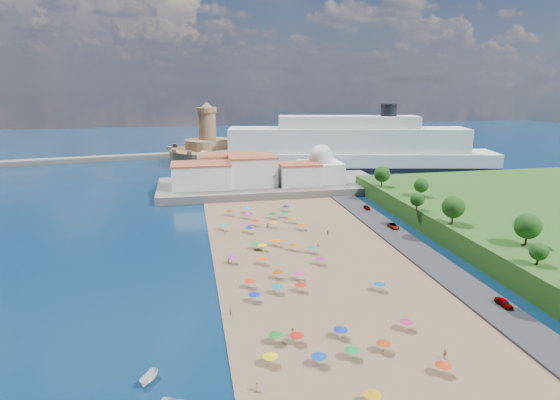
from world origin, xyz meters
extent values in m
plane|color=#071938|center=(0.00, 0.00, 0.00)|extent=(700.00, 700.00, 0.00)
cube|color=#59544C|center=(10.00, 73.00, 1.50)|extent=(90.00, 36.00, 3.00)
cube|color=#59544C|center=(-12.00, 108.00, 1.20)|extent=(18.00, 70.00, 2.40)
cube|color=#59544C|center=(-110.00, 153.00, 1.30)|extent=(199.03, 34.77, 2.60)
cube|color=silver|center=(-18.00, 69.00, 7.50)|extent=(22.00, 14.00, 9.00)
cube|color=silver|center=(2.00, 71.00, 8.50)|extent=(18.00, 16.00, 11.00)
cube|color=silver|center=(20.00, 67.00, 7.00)|extent=(16.00, 12.00, 8.00)
cube|color=silver|center=(-6.00, 83.00, 8.00)|extent=(24.00, 14.00, 10.00)
cube|color=silver|center=(30.00, 71.00, 7.00)|extent=(16.00, 16.00, 8.00)
sphere|color=silver|center=(30.00, 71.00, 13.00)|extent=(10.00, 10.00, 10.00)
cylinder|color=silver|center=(30.00, 71.00, 16.80)|extent=(1.20, 1.20, 1.60)
cylinder|color=#A37B51|center=(-12.00, 138.00, 4.00)|extent=(40.00, 40.00, 8.00)
cylinder|color=#A37B51|center=(-12.00, 138.00, 10.50)|extent=(24.00, 24.00, 5.00)
cylinder|color=#A37B51|center=(-12.00, 138.00, 20.00)|extent=(9.00, 9.00, 14.00)
cylinder|color=#A37B51|center=(-12.00, 138.00, 28.20)|extent=(10.40, 10.40, 2.40)
cone|color=#A37B51|center=(-12.00, 138.00, 30.90)|extent=(6.00, 6.00, 3.00)
cube|color=black|center=(54.92, 109.67, 1.18)|extent=(147.84, 51.04, 2.36)
cube|color=white|center=(54.92, 109.67, 4.36)|extent=(146.78, 50.44, 8.73)
cube|color=white|center=(54.92, 109.67, 14.55)|extent=(117.50, 40.73, 11.64)
cube|color=white|center=(54.92, 109.67, 23.28)|extent=(69.23, 27.09, 5.82)
cylinder|color=black|center=(73.91, 105.73, 29.10)|extent=(7.76, 7.76, 5.82)
cylinder|color=gray|center=(-11.14, -18.04, 1.25)|extent=(0.07, 0.07, 2.00)
cone|color=red|center=(-11.14, -18.04, 2.15)|extent=(2.50, 2.50, 0.60)
cylinder|color=gray|center=(-0.07, -16.06, 1.25)|extent=(0.07, 0.07, 2.00)
cone|color=#C02984|center=(-0.07, -16.06, 2.15)|extent=(2.50, 2.50, 0.60)
cylinder|color=gray|center=(-11.15, -24.61, 1.25)|extent=(0.07, 0.07, 2.00)
cone|color=#0E1FBC|center=(-11.15, -24.61, 2.15)|extent=(2.50, 2.50, 0.60)
cylinder|color=gray|center=(-6.36, -41.11, 1.25)|extent=(0.07, 0.07, 2.00)
cone|color=red|center=(-6.36, -41.11, 2.15)|extent=(2.50, 2.50, 0.60)
cylinder|color=gray|center=(-0.75, 6.18, 1.25)|extent=(0.07, 0.07, 2.00)
cone|color=#F6610A|center=(-0.75, 6.18, 2.15)|extent=(2.50, 2.50, 0.60)
cylinder|color=gray|center=(3.01, 1.92, 1.25)|extent=(0.07, 0.07, 2.00)
cone|color=#806E0B|center=(3.01, 1.92, 2.15)|extent=(2.50, 2.50, 0.60)
cylinder|color=gray|center=(7.36, -0.83, 1.25)|extent=(0.07, 0.07, 2.00)
cone|color=#0D767E|center=(7.36, -0.83, 2.15)|extent=(2.50, 2.50, 0.60)
cylinder|color=gray|center=(6.96, -46.30, 1.25)|extent=(0.07, 0.07, 2.00)
cone|color=#AB390D|center=(6.96, -46.30, 2.15)|extent=(2.50, 2.50, 0.60)
cylinder|color=gray|center=(-6.45, 18.53, 1.25)|extent=(0.07, 0.07, 2.00)
cone|color=#0D1DA9|center=(-6.45, 18.53, 2.15)|extent=(2.50, 2.50, 0.60)
cylinder|color=gray|center=(-4.44, -14.56, 1.25)|extent=(0.07, 0.07, 2.00)
cone|color=#84430C|center=(-4.44, -14.56, 2.15)|extent=(2.50, 2.50, 0.60)
cylinder|color=gray|center=(-5.25, 33.21, 1.25)|extent=(0.07, 0.07, 2.00)
cone|color=#C32995|center=(-5.25, 33.21, 2.15)|extent=(2.50, 2.50, 0.60)
cylinder|color=gray|center=(8.78, 39.10, 1.25)|extent=(0.07, 0.07, 2.00)
cone|color=#0B1691|center=(8.78, 39.10, 2.15)|extent=(2.50, 2.50, 0.60)
cylinder|color=gray|center=(9.08, 18.19, 1.25)|extent=(0.07, 0.07, 2.00)
cone|color=#D85009|center=(9.08, 18.19, 2.15)|extent=(2.50, 2.50, 0.60)
cylinder|color=gray|center=(6.92, 31.75, 1.25)|extent=(0.07, 0.07, 2.00)
cone|color=#167F38|center=(6.92, 31.75, 2.15)|extent=(2.50, 2.50, 0.60)
cylinder|color=gray|center=(13.24, -53.68, 1.25)|extent=(0.07, 0.07, 2.00)
cone|color=red|center=(13.24, -53.68, 2.15)|extent=(2.50, 2.50, 0.60)
cylinder|color=gray|center=(-3.68, 24.87, 1.25)|extent=(0.07, 0.07, 2.00)
cone|color=red|center=(-3.68, 24.87, 2.15)|extent=(2.50, 2.50, 0.60)
cylinder|color=gray|center=(7.81, 25.47, 1.25)|extent=(0.07, 0.07, 2.00)
cone|color=orange|center=(7.81, 25.47, 2.15)|extent=(2.50, 2.50, 0.60)
cylinder|color=gray|center=(13.70, -40.59, 1.25)|extent=(0.07, 0.07, 2.00)
cone|color=#A52352|center=(13.70, -40.59, 2.15)|extent=(2.50, 2.50, 0.60)
cylinder|color=gray|center=(1.22, -47.06, 1.25)|extent=(0.07, 0.07, 2.00)
cone|color=#178239|center=(1.22, -47.06, 2.15)|extent=(2.50, 2.50, 0.60)
cylinder|color=gray|center=(0.24, -57.96, 1.25)|extent=(0.07, 0.07, 2.00)
cone|color=#CE8F0B|center=(0.24, -57.96, 2.15)|extent=(2.50, 2.50, 0.60)
cylinder|color=gray|center=(7.16, -8.60, 1.25)|extent=(0.07, 0.07, 2.00)
cone|color=#992082|center=(7.16, -8.60, 2.15)|extent=(2.50, 2.50, 0.60)
cylinder|color=gray|center=(1.31, 22.31, 1.25)|extent=(0.07, 0.07, 2.00)
cone|color=#F6A80D|center=(1.31, 22.31, 2.15)|extent=(2.50, 2.50, 0.60)
cylinder|color=gray|center=(-13.54, -3.60, 1.25)|extent=(0.07, 0.07, 2.00)
cone|color=#A12297|center=(-13.54, -3.60, 2.15)|extent=(2.50, 2.50, 0.60)
cylinder|color=gray|center=(1.42, -40.84, 1.25)|extent=(0.07, 0.07, 2.00)
cone|color=#0C29A5|center=(1.42, -40.84, 2.15)|extent=(2.50, 2.50, 0.60)
cylinder|color=gray|center=(-10.43, 37.51, 1.25)|extent=(0.07, 0.07, 2.00)
cone|color=#8D330C|center=(-10.43, 37.51, 2.15)|extent=(2.50, 2.50, 0.60)
cylinder|color=gray|center=(-11.79, -46.30, 1.25)|extent=(0.07, 0.07, 2.00)
cone|color=#DABF0B|center=(-11.79, -46.30, 2.15)|extent=(2.50, 2.50, 0.60)
cylinder|color=gray|center=(-6.30, -5.77, 1.25)|extent=(0.07, 0.07, 2.00)
cone|color=#F8490B|center=(-6.30, -5.77, 2.15)|extent=(2.50, 2.50, 0.60)
cylinder|color=gray|center=(-9.84, -40.30, 1.25)|extent=(0.07, 0.07, 2.00)
cone|color=#157723|center=(-9.84, -40.30, 2.15)|extent=(2.50, 2.50, 0.60)
cylinder|color=gray|center=(-4.23, 39.46, 1.25)|extent=(0.07, 0.07, 2.00)
cone|color=teal|center=(-4.23, 39.46, 2.15)|extent=(2.50, 2.50, 0.60)
cylinder|color=gray|center=(-1.05, -22.02, 1.25)|extent=(0.07, 0.07, 2.00)
cone|color=#AB260D|center=(-1.05, -22.02, 2.15)|extent=(2.50, 2.50, 0.60)
cylinder|color=gray|center=(-4.91, 3.43, 1.25)|extent=(0.07, 0.07, 2.00)
cone|color=yellow|center=(-4.91, 3.43, 2.15)|extent=(2.50, 2.50, 0.60)
cylinder|color=gray|center=(-4.39, -47.81, 1.25)|extent=(0.07, 0.07, 2.00)
cone|color=#0B4198|center=(-4.39, -47.81, 2.15)|extent=(2.50, 2.50, 0.60)
cylinder|color=gray|center=(-13.40, 22.47, 1.25)|extent=(0.07, 0.07, 2.00)
cone|color=teal|center=(-13.40, 22.47, 2.15)|extent=(2.50, 2.50, 0.60)
cylinder|color=gray|center=(-6.00, -21.82, 1.25)|extent=(0.07, 0.07, 2.00)
cone|color=#106A98|center=(-6.00, -21.82, 2.15)|extent=(2.50, 2.50, 0.60)
cylinder|color=gray|center=(-6.50, 5.05, 1.25)|extent=(0.07, 0.07, 2.00)
cone|color=#178126|center=(-6.50, 5.05, 2.15)|extent=(2.50, 2.50, 0.60)
cylinder|color=gray|center=(2.90, 31.42, 1.25)|extent=(0.07, 0.07, 2.00)
cone|color=#126311|center=(2.90, 31.42, 2.15)|extent=(2.50, 2.50, 0.60)
cylinder|color=gray|center=(15.32, -24.84, 1.25)|extent=(0.07, 0.07, 2.00)
cone|color=#0F598B|center=(15.32, -24.84, 2.15)|extent=(2.50, 2.50, 0.60)
imported|color=tan|center=(-6.50, -38.63, 1.09)|extent=(1.03, 1.63, 1.68)
imported|color=tan|center=(-13.56, 17.53, 1.07)|extent=(1.20, 0.92, 1.64)
imported|color=tan|center=(-14.28, -3.16, 1.19)|extent=(0.95, 1.08, 1.87)
imported|color=tan|center=(15.75, -50.02, 1.17)|extent=(0.69, 1.16, 1.84)
imported|color=tan|center=(9.99, 3.26, 1.18)|extent=(0.81, 0.76, 1.87)
imported|color=tan|center=(6.51, 41.47, 1.03)|extent=(0.90, 1.14, 1.56)
imported|color=tan|center=(-0.47, 21.76, 1.15)|extent=(1.09, 1.10, 1.79)
imported|color=tan|center=(-16.34, -29.22, 1.15)|extent=(0.63, 0.77, 1.81)
imported|color=tan|center=(15.41, 12.44, 1.07)|extent=(1.32, 1.50, 1.64)
imported|color=tan|center=(0.14, -19.42, 1.17)|extent=(0.99, 1.08, 1.85)
imported|color=tan|center=(-14.73, -52.15, 1.12)|extent=(0.89, 1.01, 1.74)
imported|color=white|center=(-29.99, -46.69, 0.78)|extent=(3.28, 4.26, 1.56)
imported|color=gray|center=(36.00, -36.65, 1.40)|extent=(1.77, 4.14, 1.39)
imported|color=gray|center=(36.00, 34.53, 1.36)|extent=(1.61, 3.87, 1.31)
imported|color=gray|center=(36.00, 13.64, 1.37)|extent=(2.27, 4.84, 1.34)
cylinder|color=#382314|center=(47.40, -30.79, 7.06)|extent=(0.50, 0.50, 2.11)
sphere|color=#14380F|center=(47.40, -30.79, 8.96)|extent=(3.80, 3.80, 3.80)
cylinder|color=#382314|center=(53.21, -19.92, 7.68)|extent=(0.50, 0.50, 3.35)
sphere|color=#14380F|center=(53.21, -19.92, 10.69)|extent=(6.03, 6.03, 6.03)
cylinder|color=#382314|center=(45.57, -1.38, 7.67)|extent=(0.50, 0.50, 3.34)
sphere|color=#14380F|center=(45.57, -1.38, 10.67)|extent=(6.00, 6.00, 6.00)
cylinder|color=#382314|center=(42.80, 13.20, 7.17)|extent=(0.50, 0.50, 2.34)
sphere|color=#14380F|center=(42.80, 13.20, 9.27)|extent=(4.21, 4.21, 4.21)
cylinder|color=#382314|center=(51.99, 28.39, 7.34)|extent=(0.50, 0.50, 2.67)
sphere|color=#14380F|center=(51.99, 28.39, 9.74)|extent=(4.81, 4.81, 4.81)
cylinder|color=#382314|center=(45.36, 44.89, 7.61)|extent=(0.50, 0.50, 3.21)
sphere|color=#14380F|center=(45.36, 44.89, 10.50)|extent=(5.78, 5.78, 5.78)
camera|label=1|loc=(-22.85, -109.29, 43.35)|focal=30.00mm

